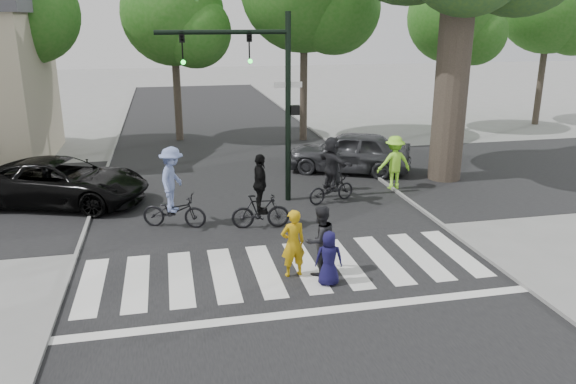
# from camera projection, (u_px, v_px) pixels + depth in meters

# --- Properties ---
(ground) EXTENTS (120.00, 120.00, 0.00)m
(ground) POSITION_uv_depth(u_px,v_px,m) (295.00, 287.00, 12.65)
(ground) COLOR gray
(ground) RESTS_ON ground
(road_stem) EXTENTS (10.00, 70.00, 0.01)m
(road_stem) POSITION_uv_depth(u_px,v_px,m) (258.00, 214.00, 17.32)
(road_stem) COLOR black
(road_stem) RESTS_ON ground
(road_cross) EXTENTS (70.00, 10.00, 0.01)m
(road_cross) POSITION_uv_depth(u_px,v_px,m) (245.00, 187.00, 20.12)
(road_cross) COLOR black
(road_cross) RESTS_ON ground
(curb_left) EXTENTS (0.10, 70.00, 0.10)m
(curb_left) POSITION_uv_depth(u_px,v_px,m) (87.00, 225.00, 16.28)
(curb_left) COLOR gray
(curb_left) RESTS_ON ground
(curb_right) EXTENTS (0.10, 70.00, 0.10)m
(curb_right) POSITION_uv_depth(u_px,v_px,m) (411.00, 202.00, 18.33)
(curb_right) COLOR gray
(curb_right) RESTS_ON ground
(crosswalk) EXTENTS (10.00, 3.85, 0.01)m
(crosswalk) POSITION_uv_depth(u_px,v_px,m) (288.00, 274.00, 13.27)
(crosswalk) COLOR silver
(crosswalk) RESTS_ON ground
(traffic_signal) EXTENTS (4.45, 0.29, 6.00)m
(traffic_signal) POSITION_uv_depth(u_px,v_px,m) (261.00, 82.00, 17.35)
(traffic_signal) COLOR black
(traffic_signal) RESTS_ON ground
(bg_tree_2) EXTENTS (5.04, 4.80, 8.40)m
(bg_tree_2) POSITION_uv_depth(u_px,v_px,m) (178.00, 18.00, 26.08)
(bg_tree_2) COLOR brown
(bg_tree_2) RESTS_ON ground
(bg_tree_4) EXTENTS (4.83, 4.60, 8.15)m
(bg_tree_4) POSITION_uv_depth(u_px,v_px,m) (458.00, 21.00, 28.51)
(bg_tree_4) COLOR brown
(bg_tree_4) RESTS_ON ground
(bg_tree_5) EXTENTS (5.67, 5.40, 9.30)m
(bg_tree_5) POSITION_uv_depth(u_px,v_px,m) (557.00, 7.00, 30.06)
(bg_tree_5) COLOR brown
(bg_tree_5) RESTS_ON ground
(pedestrian_woman) EXTENTS (0.65, 0.48, 1.63)m
(pedestrian_woman) POSITION_uv_depth(u_px,v_px,m) (293.00, 243.00, 12.98)
(pedestrian_woman) COLOR #C7970F
(pedestrian_woman) RESTS_ON ground
(pedestrian_child) EXTENTS (0.70, 0.53, 1.28)m
(pedestrian_child) POSITION_uv_depth(u_px,v_px,m) (329.00, 258.00, 12.59)
(pedestrian_child) COLOR #13103C
(pedestrian_child) RESTS_ON ground
(pedestrian_adult) EXTENTS (1.00, 0.91, 1.69)m
(pedestrian_adult) POSITION_uv_depth(u_px,v_px,m) (320.00, 240.00, 13.07)
(pedestrian_adult) COLOR black
(pedestrian_adult) RESTS_ON ground
(cyclist_left) EXTENTS (1.98, 1.37, 2.37)m
(cyclist_left) POSITION_uv_depth(u_px,v_px,m) (173.00, 193.00, 15.98)
(cyclist_left) COLOR black
(cyclist_left) RESTS_ON ground
(cyclist_mid) EXTENTS (1.71, 1.05, 2.18)m
(cyclist_mid) POSITION_uv_depth(u_px,v_px,m) (260.00, 198.00, 15.95)
(cyclist_mid) COLOR black
(cyclist_mid) RESTS_ON ground
(cyclist_right) EXTENTS (1.83, 1.69, 2.19)m
(cyclist_right) POSITION_uv_depth(u_px,v_px,m) (332.00, 173.00, 18.21)
(cyclist_right) COLOR black
(cyclist_right) RESTS_ON ground
(car_suv) EXTENTS (5.97, 4.17, 1.51)m
(car_suv) POSITION_uv_depth(u_px,v_px,m) (62.00, 182.00, 18.04)
(car_suv) COLOR black
(car_suv) RESTS_ON ground
(car_grey) EXTENTS (5.12, 3.75, 1.62)m
(car_grey) POSITION_uv_depth(u_px,v_px,m) (349.00, 152.00, 21.87)
(car_grey) COLOR #3A3B3F
(car_grey) RESTS_ON ground
(bystander_hivis) EXTENTS (1.26, 0.76, 1.90)m
(bystander_hivis) POSITION_uv_depth(u_px,v_px,m) (394.00, 163.00, 19.67)
(bystander_hivis) COLOR #9EFF34
(bystander_hivis) RESTS_ON ground
(bystander_dark) EXTENTS (0.75, 0.68, 1.73)m
(bystander_dark) POSITION_uv_depth(u_px,v_px,m) (334.00, 167.00, 19.44)
(bystander_dark) COLOR black
(bystander_dark) RESTS_ON ground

